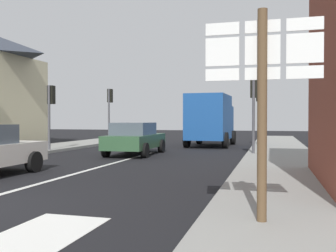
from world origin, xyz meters
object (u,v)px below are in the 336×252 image
object	(u,v)px
route_sign_post	(262,92)
traffic_light_far_left	(110,103)
sedan_far	(135,138)
traffic_light_near_right	(254,98)
traffic_light_far_right	(259,102)
delivery_truck	(211,119)
traffic_light_near_left	(51,103)

from	to	relation	value
route_sign_post	traffic_light_far_left	size ratio (longest dim) A/B	0.88
sedan_far	traffic_light_near_right	bearing A→B (deg)	8.36
traffic_light_far_right	traffic_light_near_right	xyz separation A→B (m)	(-0.00, -6.52, -0.10)
traffic_light_far_right	traffic_light_far_left	size ratio (longest dim) A/B	0.99
delivery_truck	traffic_light_far_left	bearing A→B (deg)	173.50
route_sign_post	traffic_light_near_right	distance (m)	11.49
traffic_light_near_left	route_sign_post	bearing A→B (deg)	-46.46
delivery_truck	route_sign_post	bearing A→B (deg)	-78.75
sedan_far	traffic_light_near_right	distance (m)	5.60
sedan_far	traffic_light_near_left	bearing A→B (deg)	177.93
route_sign_post	traffic_light_near_left	xyz separation A→B (m)	(-10.31, 10.85, 0.42)
sedan_far	route_sign_post	world-z (taller)	route_sign_post
sedan_far	traffic_light_near_left	world-z (taller)	traffic_light_near_left
sedan_far	route_sign_post	bearing A→B (deg)	-61.20
route_sign_post	traffic_light_near_right	world-z (taller)	traffic_light_near_right
traffic_light_far_right	traffic_light_near_left	distance (m)	12.03
delivery_truck	traffic_light_far_right	world-z (taller)	traffic_light_far_right
sedan_far	traffic_light_far_left	size ratio (longest dim) A/B	1.16
traffic_light_near_right	traffic_light_far_left	size ratio (longest dim) A/B	0.95
traffic_light_far_left	traffic_light_far_right	bearing A→B (deg)	0.43
delivery_truck	traffic_light_near_left	size ratio (longest dim) A/B	1.55
route_sign_post	traffic_light_near_left	world-z (taller)	traffic_light_near_left
delivery_truck	traffic_light_far_right	distance (m)	3.08
traffic_light_near_left	traffic_light_near_right	distance (m)	9.70
delivery_truck	traffic_light_near_left	xyz separation A→B (m)	(-6.90, -6.27, 0.77)
route_sign_post	traffic_light_far_right	world-z (taller)	traffic_light_far_right
delivery_truck	traffic_light_near_left	distance (m)	9.36
route_sign_post	traffic_light_near_left	bearing A→B (deg)	133.54
sedan_far	traffic_light_near_right	size ratio (longest dim) A/B	1.22
delivery_truck	traffic_light_near_left	bearing A→B (deg)	-137.74
sedan_far	route_sign_post	size ratio (longest dim) A/B	1.32
sedan_far	delivery_truck	world-z (taller)	delivery_truck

